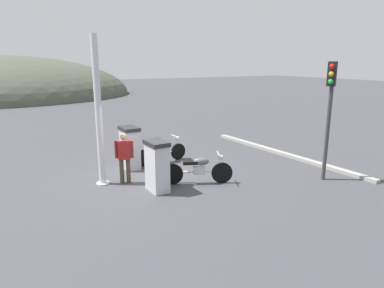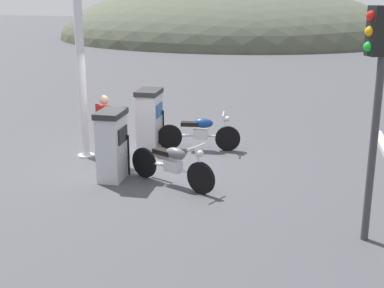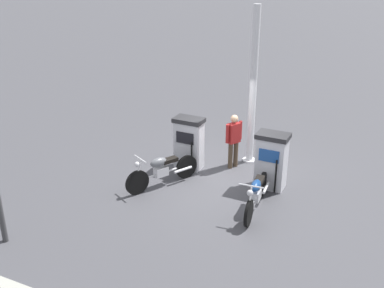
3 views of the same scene
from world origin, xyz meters
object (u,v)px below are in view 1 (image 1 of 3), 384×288
at_px(fuel_pump_far, 130,148).
at_px(canopy_support_pole, 99,115).
at_px(attendant_person, 124,155).
at_px(fuel_pump_near, 157,166).
at_px(motorcycle_near_pump, 198,169).
at_px(roadside_traffic_light, 330,101).
at_px(motorcycle_far_pump, 163,151).

distance_m(fuel_pump_far, canopy_support_pole, 2.18).
xyz_separation_m(fuel_pump_far, attendant_person, (-0.62, -1.34, 0.14)).
relative_size(fuel_pump_near, canopy_support_pole, 0.33).
xyz_separation_m(motorcycle_near_pump, roadside_traffic_light, (3.64, -1.61, 2.05)).
xyz_separation_m(fuel_pump_far, roadside_traffic_light, (4.98, -4.10, 1.76)).
bearing_deg(motorcycle_far_pump, attendant_person, -142.67).
distance_m(motorcycle_near_pump, attendant_person, 2.31).
height_order(motorcycle_far_pump, attendant_person, attendant_person).
bearing_deg(fuel_pump_near, attendant_person, 119.83).
xyz_separation_m(attendant_person, canopy_support_pole, (-0.64, 0.25, 1.25)).
bearing_deg(fuel_pump_near, canopy_support_pole, 133.56).
relative_size(fuel_pump_far, attendant_person, 0.95).
xyz_separation_m(fuel_pump_far, motorcycle_near_pump, (1.34, -2.48, -0.29)).
bearing_deg(motorcycle_near_pump, canopy_support_pole, 151.89).
bearing_deg(attendant_person, canopy_support_pole, 159.14).
bearing_deg(motorcycle_far_pump, canopy_support_pole, -154.66).
distance_m(fuel_pump_far, motorcycle_far_pump, 1.32).
xyz_separation_m(fuel_pump_near, canopy_support_pole, (-1.27, 1.33, 1.39)).
distance_m(fuel_pump_near, fuel_pump_far, 2.43).
bearing_deg(canopy_support_pole, fuel_pump_near, -46.44).
height_order(fuel_pump_far, roadside_traffic_light, roadside_traffic_light).
distance_m(motorcycle_far_pump, attendant_person, 2.43).
bearing_deg(canopy_support_pole, motorcycle_far_pump, 25.34).
distance_m(motorcycle_far_pump, canopy_support_pole, 3.29).
bearing_deg(roadside_traffic_light, fuel_pump_near, 161.45).
relative_size(attendant_person, canopy_support_pole, 0.35).
xyz_separation_m(motorcycle_near_pump, motorcycle_far_pump, (-0.06, 2.59, -0.02)).
height_order(fuel_pump_far, motorcycle_far_pump, fuel_pump_far).
xyz_separation_m(fuel_pump_near, attendant_person, (-0.62, 1.09, 0.14)).
relative_size(fuel_pump_near, motorcycle_far_pump, 0.72).
relative_size(fuel_pump_far, motorcycle_near_pump, 0.74).
xyz_separation_m(motorcycle_near_pump, canopy_support_pole, (-2.60, 1.39, 1.68)).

